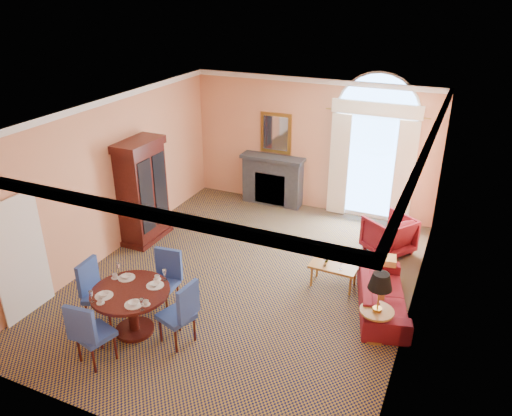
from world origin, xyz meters
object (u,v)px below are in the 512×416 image
at_px(armoire, 142,193).
at_px(side_table, 379,298).
at_px(sofa, 383,294).
at_px(coffee_table, 333,266).
at_px(armchair, 389,234).
at_px(dining_table, 131,302).

xyz_separation_m(armoire, side_table, (5.32, -1.35, -0.32)).
xyz_separation_m(armoire, sofa, (5.27, -0.51, -0.80)).
bearing_deg(coffee_table, armoire, 179.55).
height_order(sofa, armchair, armchair).
bearing_deg(armchair, dining_table, -1.72).
bearing_deg(side_table, dining_table, -158.45).
bearing_deg(armchair, side_table, 41.87).
height_order(armoire, armchair, armoire).
height_order(armoire, coffee_table, armoire).
relative_size(dining_table, sofa, 0.63).
height_order(armchair, coffee_table, armchair).
bearing_deg(side_table, armchair, 96.60).
bearing_deg(sofa, dining_table, 107.07).
height_order(dining_table, armchair, dining_table).
distance_m(armchair, coffee_table, 1.85).
xyz_separation_m(armchair, coffee_table, (-0.70, -1.72, 0.01)).
distance_m(dining_table, sofa, 4.22).
height_order(dining_table, coffee_table, dining_table).
distance_m(sofa, armchair, 2.09).
bearing_deg(sofa, coffee_table, 54.81).
xyz_separation_m(dining_table, sofa, (3.55, 2.26, -0.29)).
bearing_deg(side_table, coffee_table, 130.92).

